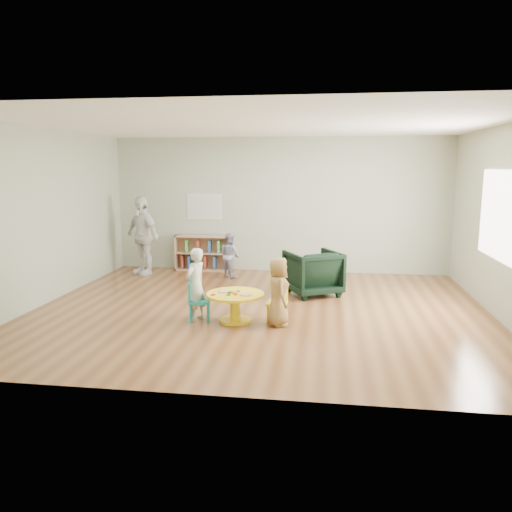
# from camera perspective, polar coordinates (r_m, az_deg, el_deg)

# --- Properties ---
(room) EXTENTS (7.10, 7.00, 2.80)m
(room) POSITION_cam_1_polar(r_m,az_deg,el_deg) (7.50, 0.55, 7.86)
(room) COLOR brown
(room) RESTS_ON ground
(activity_table) EXTENTS (0.83, 0.83, 0.46)m
(activity_table) POSITION_cam_1_polar(r_m,az_deg,el_deg) (7.17, -2.39, -5.26)
(activity_table) COLOR yellow
(activity_table) RESTS_ON ground
(kid_chair_left) EXTENTS (0.36, 0.36, 0.57)m
(kid_chair_left) POSITION_cam_1_polar(r_m,az_deg,el_deg) (7.27, -6.80, -4.96)
(kid_chair_left) COLOR teal
(kid_chair_left) RESTS_ON ground
(kid_chair_right) EXTENTS (0.30, 0.30, 0.52)m
(kid_chair_right) POSITION_cam_1_polar(r_m,az_deg,el_deg) (7.18, 2.72, -5.31)
(kid_chair_right) COLOR yellow
(kid_chair_right) RESTS_ON ground
(bookshelf) EXTENTS (1.20, 0.30, 0.75)m
(bookshelf) POSITION_cam_1_polar(r_m,az_deg,el_deg) (10.77, -6.06, 0.33)
(bookshelf) COLOR tan
(bookshelf) RESTS_ON ground
(alphabet_poster) EXTENTS (0.74, 0.01, 0.54)m
(alphabet_poster) POSITION_cam_1_polar(r_m,az_deg,el_deg) (10.76, -5.93, 5.61)
(alphabet_poster) COLOR white
(alphabet_poster) RESTS_ON ground
(armchair) EXTENTS (1.13, 1.14, 0.77)m
(armchair) POSITION_cam_1_polar(r_m,az_deg,el_deg) (8.68, 6.51, -1.91)
(armchair) COLOR black
(armchair) RESTS_ON ground
(child_left) EXTENTS (0.38, 0.45, 1.06)m
(child_left) POSITION_cam_1_polar(r_m,az_deg,el_deg) (7.22, -6.93, -3.25)
(child_left) COLOR silver
(child_left) RESTS_ON ground
(child_right) EXTENTS (0.44, 0.55, 0.97)m
(child_right) POSITION_cam_1_polar(r_m,az_deg,el_deg) (6.94, 2.56, -4.10)
(child_right) COLOR yellow
(child_right) RESTS_ON ground
(toddler) EXTENTS (0.55, 0.54, 0.90)m
(toddler) POSITION_cam_1_polar(r_m,az_deg,el_deg) (9.99, -3.02, 0.09)
(toddler) COLOR #1E1C47
(toddler) RESTS_ON ground
(adult_caretaker) EXTENTS (1.01, 0.84, 1.61)m
(adult_caretaker) POSITION_cam_1_polar(r_m,az_deg,el_deg) (10.48, -12.85, 2.29)
(adult_caretaker) COLOR white
(adult_caretaker) RESTS_ON ground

